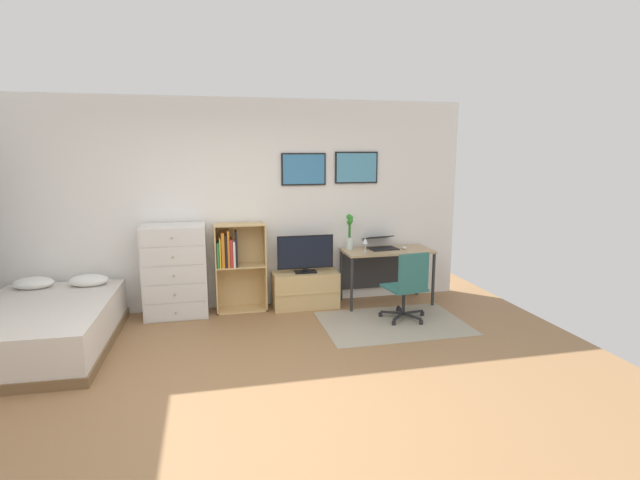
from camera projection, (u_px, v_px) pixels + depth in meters
name	position (u px, v px, depth m)	size (l,w,h in m)	color
ground_plane	(259.00, 390.00, 4.21)	(7.20, 7.20, 0.00)	#936B44
wall_back_with_posters	(238.00, 205.00, 6.30)	(6.12, 0.09, 2.70)	white
area_rug	(393.00, 323.00, 5.85)	(1.70, 1.20, 0.01)	#9E937F
bed	(42.00, 327.00, 5.03)	(1.40, 2.01, 0.61)	brown
dresser	(175.00, 271.00, 6.00)	(0.76, 0.46, 1.16)	silver
bookshelf	(236.00, 261.00, 6.21)	(0.64, 0.30, 1.14)	tan
tv_stand	(305.00, 289.00, 6.43)	(0.86, 0.41, 0.47)	tan
television	(305.00, 254.00, 6.33)	(0.74, 0.16, 0.49)	black
desk	(385.00, 259.00, 6.61)	(1.19, 0.56, 0.74)	tan
office_chair	(408.00, 285.00, 5.85)	(0.58, 0.58, 0.86)	#232326
laptop	(381.00, 243.00, 6.60)	(0.42, 0.45, 0.17)	black
computer_mouse	(404.00, 248.00, 6.55)	(0.06, 0.10, 0.03)	silver
bamboo_vase	(350.00, 231.00, 6.50)	(0.09, 0.11, 0.47)	silver
wine_glass	(365.00, 241.00, 6.36)	(0.07, 0.07, 0.18)	silver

